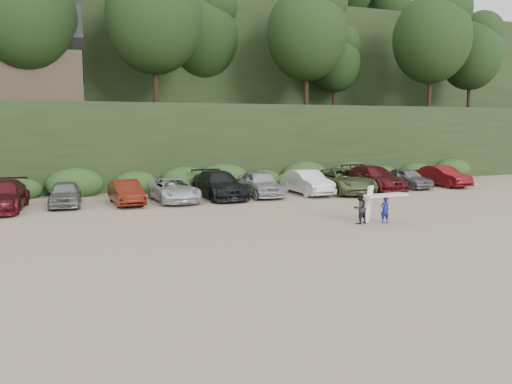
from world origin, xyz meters
name	(u,v)px	position (x,y,z in m)	size (l,w,h in m)	color
ground	(301,229)	(0.00, 0.00, 0.00)	(120.00, 120.00, 0.00)	tan
hillside_backdrop	(154,62)	(-0.26, 35.93, 11.22)	(90.00, 41.50, 28.00)	black
parked_cars	(200,187)	(-1.94, 10.05, 0.77)	(39.69, 6.49, 1.64)	#B2B2B7
child_surfer	(385,203)	(4.21, -0.10, 0.91)	(2.28, 0.79, 1.34)	navy
adult_surfer	(361,208)	(3.07, 0.15, 0.74)	(1.23, 0.70, 1.73)	black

